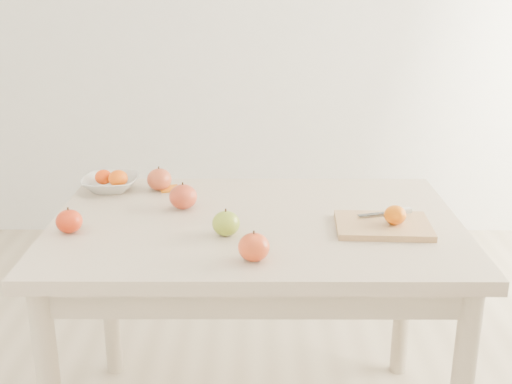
{
  "coord_description": "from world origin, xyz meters",
  "views": [
    {
      "loc": [
        0.01,
        -1.76,
        1.44
      ],
      "look_at": [
        0.0,
        0.05,
        0.82
      ],
      "focal_mm": 45.0,
      "sensor_mm": 36.0,
      "label": 1
    }
  ],
  "objects": [
    {
      "name": "table",
      "position": [
        0.0,
        0.0,
        0.65
      ],
      "size": [
        1.2,
        0.8,
        0.75
      ],
      "color": "#C6B295",
      "rests_on": "ground"
    },
    {
      "name": "orange_peel_a",
      "position": [
        -0.29,
        0.27,
        0.75
      ],
      "size": [
        0.07,
        0.06,
        0.01
      ],
      "primitive_type": "cube",
      "rotation": [
        0.21,
        0.0,
        0.27
      ],
      "color": "orange",
      "rests_on": "table"
    },
    {
      "name": "bowl_tangerine_near",
      "position": [
        -0.51,
        0.28,
        0.79
      ],
      "size": [
        0.06,
        0.06,
        0.05
      ],
      "primitive_type": "ellipsoid",
      "color": "#D93E07",
      "rests_on": "fruit_bowl"
    },
    {
      "name": "apple_red_a",
      "position": [
        -0.32,
        0.27,
        0.79
      ],
      "size": [
        0.08,
        0.08,
        0.07
      ],
      "primitive_type": "ellipsoid",
      "color": "maroon",
      "rests_on": "table"
    },
    {
      "name": "apple_green",
      "position": [
        -0.08,
        -0.12,
        0.78
      ],
      "size": [
        0.08,
        0.08,
        0.07
      ],
      "primitive_type": "ellipsoid",
      "color": "olive",
      "rests_on": "table"
    },
    {
      "name": "apple_red_c",
      "position": [
        -0.0,
        -0.28,
        0.79
      ],
      "size": [
        0.08,
        0.08,
        0.07
      ],
      "primitive_type": "ellipsoid",
      "color": "#A62717",
      "rests_on": "table"
    },
    {
      "name": "board_tangerine",
      "position": [
        0.39,
        -0.08,
        0.8
      ],
      "size": [
        0.06,
        0.06,
        0.05
      ],
      "primitive_type": "ellipsoid",
      "color": "#CB5507",
      "rests_on": "cutting_board"
    },
    {
      "name": "orange_peel_b",
      "position": [
        -0.25,
        0.25,
        0.75
      ],
      "size": [
        0.05,
        0.04,
        0.01
      ],
      "primitive_type": "cube",
      "rotation": [
        -0.14,
        0.0,
        0.05
      ],
      "color": "orange",
      "rests_on": "table"
    },
    {
      "name": "paring_knife",
      "position": [
        0.41,
        0.01,
        0.78
      ],
      "size": [
        0.17,
        0.07,
        0.01
      ],
      "color": "white",
      "rests_on": "cutting_board"
    },
    {
      "name": "bowl_tangerine_far",
      "position": [
        -0.46,
        0.26,
        0.8
      ],
      "size": [
        0.06,
        0.06,
        0.06
      ],
      "primitive_type": "ellipsoid",
      "color": "#E66208",
      "rests_on": "fruit_bowl"
    },
    {
      "name": "apple_red_d",
      "position": [
        -0.52,
        -0.1,
        0.78
      ],
      "size": [
        0.07,
        0.07,
        0.07
      ],
      "primitive_type": "ellipsoid",
      "color": "#9A0E08",
      "rests_on": "table"
    },
    {
      "name": "fruit_bowl",
      "position": [
        -0.49,
        0.27,
        0.77
      ],
      "size": [
        0.19,
        0.19,
        0.05
      ],
      "primitive_type": "imported",
      "color": "silver",
      "rests_on": "table"
    },
    {
      "name": "apple_red_b",
      "position": [
        -0.22,
        0.09,
        0.79
      ],
      "size": [
        0.09,
        0.09,
        0.08
      ],
      "primitive_type": "ellipsoid",
      "color": "maroon",
      "rests_on": "table"
    },
    {
      "name": "cutting_board",
      "position": [
        0.36,
        -0.07,
        0.76
      ],
      "size": [
        0.27,
        0.21,
        0.02
      ],
      "primitive_type": "cube",
      "rotation": [
        0.0,
        0.0,
        -0.05
      ],
      "color": "tan",
      "rests_on": "table"
    }
  ]
}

